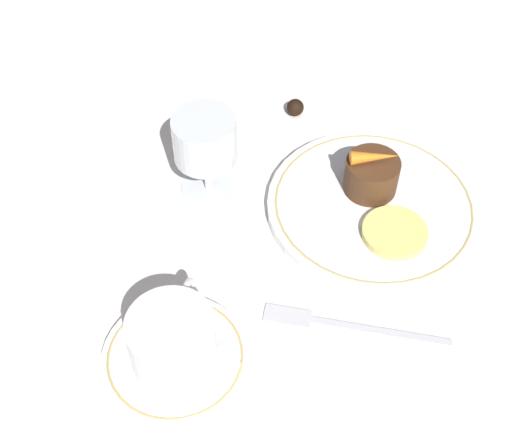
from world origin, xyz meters
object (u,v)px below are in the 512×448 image
Objects in this scene: coffee_cup at (172,339)px; fork at (335,323)px; dessert_cake at (371,175)px; dinner_plate at (373,204)px; wine_glass at (205,144)px.

fork is at bearing -62.87° from coffee_cup.
coffee_cup is 0.31m from dessert_cake.
fork is (-0.17, 0.02, -0.01)m from dinner_plate.
dinner_plate is 0.30m from coffee_cup.
dessert_cake is (0.27, -0.16, -0.01)m from coffee_cup.
dinner_plate is 2.21× the size of coffee_cup.
dessert_cake is (0.19, -0.01, 0.03)m from fork.
coffee_cup reaches higher than fork.
dessert_cake is at bearing 21.66° from dinner_plate.
dinner_plate is 0.03m from dessert_cake.
dessert_cake is (0.03, -0.19, -0.04)m from wine_glass.
dessert_cake is at bearing -80.44° from wine_glass.
coffee_cup is at bearing 117.13° from fork.
dinner_plate is 1.27× the size of fork.
fork is at bearing 173.63° from dinner_plate.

